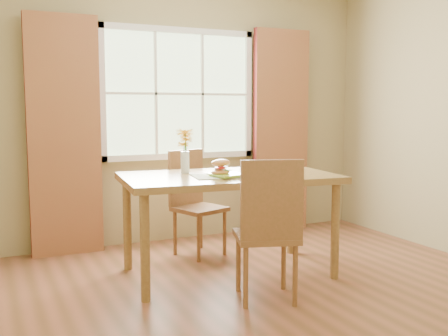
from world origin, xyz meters
name	(u,v)px	position (x,y,z in m)	size (l,w,h in m)	color
room	(272,109)	(0.00, 0.00, 1.35)	(4.24, 3.84, 2.74)	brown
window	(179,94)	(0.00, 1.87, 1.50)	(1.62, 0.06, 1.32)	#AECB99
curtain_left	(64,136)	(-1.15, 1.78, 1.10)	(0.65, 0.08, 2.20)	maroon
curtain_right	(281,132)	(1.15, 1.78, 1.10)	(0.65, 0.08, 2.20)	maroon
dining_table	(228,185)	(-0.04, 0.61, 0.74)	(1.78, 1.11, 0.83)	olive
chair_near	(269,225)	(-0.07, -0.10, 0.56)	(0.53, 0.53, 1.02)	brown
chair_far	(194,197)	(-0.07, 1.31, 0.53)	(0.52, 0.52, 0.97)	brown
placemat	(222,176)	(-0.14, 0.53, 0.83)	(0.45, 0.33, 0.01)	beige
plate	(228,176)	(-0.12, 0.46, 0.84)	(0.24, 0.24, 0.01)	#A0D635
croissant_sandwich	(221,167)	(-0.17, 0.49, 0.90)	(0.18, 0.14, 0.12)	#CA7F44
water_glass	(260,168)	(0.19, 0.51, 0.88)	(0.07, 0.07, 0.11)	silver
flower_vase	(185,145)	(-0.33, 0.85, 1.05)	(0.15, 0.15, 0.37)	silver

